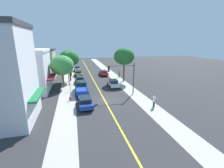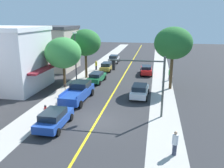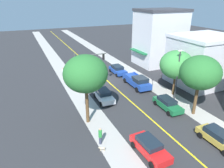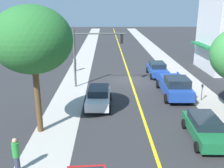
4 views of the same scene
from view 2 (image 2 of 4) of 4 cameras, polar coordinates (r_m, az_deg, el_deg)
The scene contains 24 objects.
ground_plane at distance 21.54m, azimuth -3.76°, elevation -9.01°, with size 140.00×140.00×0.00m, color #2D2D30.
sidewalk_left at distance 23.68m, azimuth -18.20°, elevation -7.44°, with size 2.82×126.00×0.01m, color #ADA8A0.
sidewalk_right at distance 20.98m, azimuth 12.71°, elevation -10.09°, with size 2.82×126.00×0.01m, color #ADA8A0.
road_centerline_stripe at distance 21.54m, azimuth -3.76°, elevation -9.01°, with size 0.20×126.00×0.00m, color yellow.
tan_rowhouse at distance 33.26m, azimuth -24.50°, elevation 5.70°, with size 10.55×8.44×7.98m.
corner_shop_building at distance 44.04m, azimuth -15.18°, elevation 8.51°, with size 9.49×8.03×7.64m.
street_tree_left_near at distance 36.01m, azimuth -6.49°, elevation 9.96°, with size 4.66×4.66×7.42m.
street_tree_right_corner at distance 31.37m, azimuth -11.82°, elevation 7.41°, with size 4.73×4.73×6.64m.
street_tree_left_far at distance 30.85m, azimuth 14.66°, elevation 9.56°, with size 4.77×4.77×7.99m.
fire_hydrant at distance 24.20m, azimuth -15.89°, elevation -5.79°, with size 0.44×0.24×0.76m.
parking_meter at distance 28.57m, azimuth -11.34°, elevation -0.94°, with size 0.12×0.18×1.44m.
traffic_light_mast at distance 21.70m, azimuth 8.14°, elevation 1.89°, with size 5.11×0.32×5.76m.
street_lamp at distance 32.52m, azimuth -8.89°, elevation 7.42°, with size 0.70×0.36×7.20m.
red_sedan_right_curb at distance 39.03m, azimuth 8.33°, elevation 3.45°, with size 2.11×4.46×1.47m.
white_sedan_right_curb at distance 27.64m, azimuth 6.76°, elevation -1.61°, with size 2.17×4.40×1.54m.
gold_sedan_left_curb at distance 41.38m, azimuth -1.27°, elevation 4.32°, with size 1.94×4.48×1.49m.
green_sedan_left_curb at distance 34.01m, azimuth -3.74°, elevation 1.71°, with size 2.11×4.55×1.44m.
silver_sedan_left_curb at distance 48.92m, azimuth 0.46°, elevation 6.17°, with size 2.11×4.35×1.58m.
blue_sedan_left_curb at distance 20.70m, azimuth -13.91°, elevation -8.12°, with size 2.09×4.49×1.53m.
blue_pickup_truck at distance 26.71m, azimuth -8.22°, elevation -1.94°, with size 2.50×6.18×1.93m.
pedestrian_yellow_shirt at distance 41.96m, azimuth -3.88°, elevation 4.61°, with size 0.39×0.39×1.71m.
pedestrian_white_shirt at distance 16.83m, azimuth 15.08°, elevation -13.59°, with size 0.40×0.40×1.76m.
pedestrian_green_shirt at distance 35.90m, azimuth 13.85°, elevation 2.38°, with size 0.35×0.35×1.83m.
small_dog at distance 37.07m, azimuth 14.10°, elevation 1.74°, with size 0.63×0.42×0.48m.
Camera 2 is at (4.99, -18.91, 9.04)m, focal length 37.57 mm.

